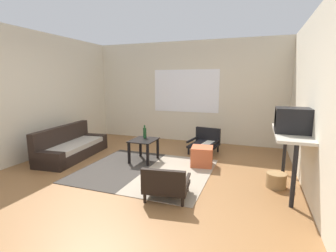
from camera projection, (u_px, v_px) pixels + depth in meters
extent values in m
plane|color=olive|center=(136.00, 180.00, 4.19)|extent=(7.80, 7.80, 0.00)
cube|color=beige|center=(186.00, 92.00, 6.78)|extent=(5.60, 0.12, 2.70)
cube|color=white|center=(186.00, 91.00, 6.72)|extent=(1.81, 0.01, 1.14)
cube|color=beige|center=(320.00, 104.00, 3.33)|extent=(0.12, 6.60, 2.70)
cube|color=beige|center=(27.00, 96.00, 5.13)|extent=(0.12, 6.60, 2.70)
cube|color=#38332D|center=(118.00, 167.00, 4.82)|extent=(1.18, 2.12, 0.01)
cube|color=gray|center=(176.00, 174.00, 4.42)|extent=(1.18, 2.12, 0.01)
cube|color=black|center=(74.00, 152.00, 5.42)|extent=(0.85, 1.86, 0.22)
cube|color=#B2A899|center=(75.00, 145.00, 5.39)|extent=(0.73, 1.67, 0.10)
cube|color=black|center=(62.00, 139.00, 5.44)|extent=(0.33, 1.80, 0.57)
cube|color=black|center=(93.00, 141.00, 6.18)|extent=(0.68, 0.25, 0.35)
cube|color=black|center=(48.00, 161.00, 4.64)|extent=(0.68, 0.25, 0.35)
cube|color=black|center=(144.00, 140.00, 5.09)|extent=(0.49, 0.59, 0.02)
cube|color=black|center=(140.00, 147.00, 5.43)|extent=(0.04, 0.04, 0.44)
cube|color=black|center=(158.00, 149.00, 5.30)|extent=(0.04, 0.04, 0.44)
cube|color=black|center=(129.00, 153.00, 4.96)|extent=(0.04, 0.04, 0.44)
cube|color=black|center=(148.00, 155.00, 4.82)|extent=(0.04, 0.04, 0.44)
cylinder|color=black|center=(210.00, 154.00, 5.37)|extent=(0.04, 0.04, 0.15)
cylinder|color=black|center=(189.00, 151.00, 5.62)|extent=(0.04, 0.04, 0.15)
cylinder|color=black|center=(218.00, 149.00, 5.82)|extent=(0.04, 0.04, 0.15)
cylinder|color=black|center=(197.00, 146.00, 6.07)|extent=(0.04, 0.04, 0.15)
cube|color=black|center=(204.00, 146.00, 5.70)|extent=(0.69, 0.69, 0.05)
cube|color=silver|center=(208.00, 144.00, 5.62)|extent=(0.28, 0.57, 0.06)
cube|color=black|center=(199.00, 143.00, 5.72)|extent=(0.28, 0.57, 0.06)
cube|color=black|center=(208.00, 135.00, 5.90)|extent=(0.60, 0.16, 0.35)
cube|color=black|center=(215.00, 142.00, 5.55)|extent=(0.14, 0.60, 0.04)
cube|color=black|center=(192.00, 140.00, 5.81)|extent=(0.14, 0.60, 0.04)
cylinder|color=black|center=(154.00, 184.00, 3.85)|extent=(0.04, 0.04, 0.13)
cylinder|color=black|center=(187.00, 187.00, 3.74)|extent=(0.04, 0.04, 0.13)
cylinder|color=black|center=(145.00, 198.00, 3.40)|extent=(0.04, 0.04, 0.13)
cylinder|color=black|center=(183.00, 202.00, 3.29)|extent=(0.04, 0.04, 0.13)
cube|color=black|center=(167.00, 187.00, 3.55)|extent=(0.67, 0.63, 0.05)
cube|color=beige|center=(160.00, 182.00, 3.58)|extent=(0.26, 0.51, 0.06)
cube|color=black|center=(175.00, 183.00, 3.54)|extent=(0.26, 0.51, 0.06)
cube|color=black|center=(163.00, 181.00, 3.28)|extent=(0.61, 0.15, 0.31)
cube|color=black|center=(148.00, 177.00, 3.59)|extent=(0.12, 0.55, 0.04)
cube|color=black|center=(187.00, 181.00, 3.47)|extent=(0.12, 0.55, 0.04)
cube|color=#BC5633|center=(202.00, 156.00, 4.85)|extent=(0.46, 0.46, 0.38)
cube|color=beige|center=(291.00, 133.00, 3.72)|extent=(0.48, 1.40, 0.04)
cylinder|color=black|center=(294.00, 176.00, 3.21)|extent=(0.06, 0.06, 0.86)
cylinder|color=black|center=(285.00, 151.00, 4.39)|extent=(0.06, 0.06, 0.86)
cube|color=black|center=(293.00, 120.00, 3.62)|extent=(0.48, 0.41, 0.36)
cube|color=black|center=(276.00, 118.00, 3.70)|extent=(0.01, 0.32, 0.26)
cylinder|color=#A87047|center=(289.00, 121.00, 4.02)|extent=(0.23, 0.23, 0.22)
cylinder|color=#A87047|center=(290.00, 111.00, 3.99)|extent=(0.10, 0.10, 0.11)
cylinder|color=#194723|center=(145.00, 133.00, 5.23)|extent=(0.07, 0.07, 0.21)
cylinder|color=#194723|center=(145.00, 126.00, 5.20)|extent=(0.03, 0.03, 0.06)
cylinder|color=#9E7A4C|center=(276.00, 180.00, 3.88)|extent=(0.30, 0.30, 0.23)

